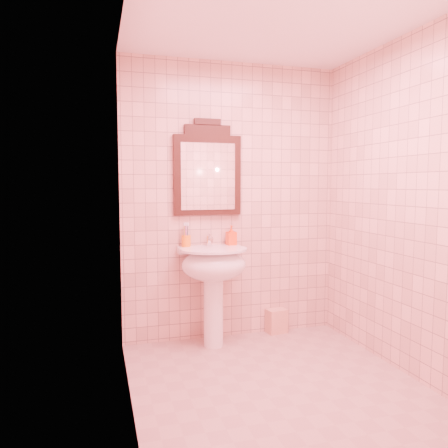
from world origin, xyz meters
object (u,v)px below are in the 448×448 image
object	(u,v)px
soap_dispenser	(231,235)
mirror	(208,171)
pedestal_sink	(214,271)
towel	(277,321)
toothbrush_cup	(186,241)

from	to	relation	value
soap_dispenser	mirror	bearing A→B (deg)	162.21
pedestal_sink	towel	bearing A→B (deg)	14.23
pedestal_sink	soap_dispenser	xyz separation A→B (m)	(0.21, 0.15, 0.29)
towel	toothbrush_cup	bearing A→B (deg)	-179.97
toothbrush_cup	soap_dispenser	size ratio (longest dim) A/B	1.05
soap_dispenser	towel	xyz separation A→B (m)	(0.46, 0.02, -0.84)
pedestal_sink	towel	xyz separation A→B (m)	(0.67, 0.17, -0.55)
pedestal_sink	soap_dispenser	world-z (taller)	soap_dispenser
toothbrush_cup	towel	xyz separation A→B (m)	(0.87, 0.00, -0.80)
pedestal_sink	mirror	distance (m)	0.89
toothbrush_cup	towel	distance (m)	1.18
pedestal_sink	mirror	xyz separation A→B (m)	(0.00, 0.20, 0.87)
pedestal_sink	toothbrush_cup	world-z (taller)	toothbrush_cup
pedestal_sink	towel	world-z (taller)	pedestal_sink
towel	pedestal_sink	bearing A→B (deg)	-165.77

